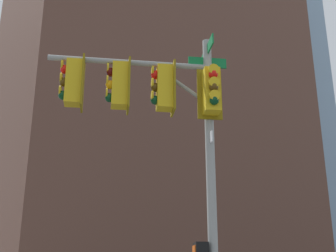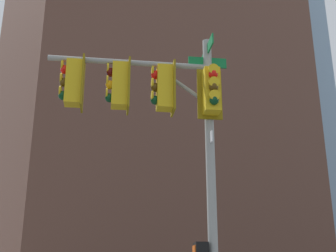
# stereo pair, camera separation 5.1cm
# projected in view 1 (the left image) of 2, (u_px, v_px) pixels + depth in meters

# --- Properties ---
(signal_pole_assembly) EXTENTS (3.69, 1.96, 7.47)m
(signal_pole_assembly) POSITION_uv_depth(u_px,v_px,m) (163.00, 120.00, 9.82)
(signal_pole_assembly) COLOR gray
(signal_pole_assembly) RESTS_ON ground_plane
(building_brick_nearside) EXTENTS (24.60, 18.88, 36.26)m
(building_brick_nearside) POSITION_uv_depth(u_px,v_px,m) (145.00, 104.00, 42.99)
(building_brick_nearside) COLOR brown
(building_brick_nearside) RESTS_ON ground_plane
(building_brick_midblock) EXTENTS (20.44, 14.42, 34.10)m
(building_brick_midblock) POSITION_uv_depth(u_px,v_px,m) (214.00, 145.00, 51.69)
(building_brick_midblock) COLOR brown
(building_brick_midblock) RESTS_ON ground_plane
(building_glass_tower) EXTENTS (26.07, 31.67, 73.06)m
(building_glass_tower) POSITION_uv_depth(u_px,v_px,m) (157.00, 11.00, 61.16)
(building_glass_tower) COLOR #7A99B2
(building_glass_tower) RESTS_ON ground_plane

